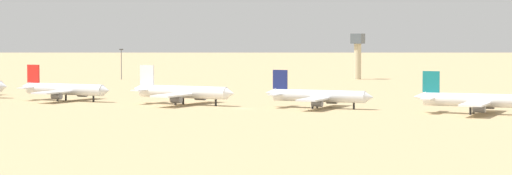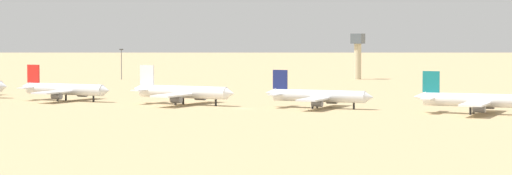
% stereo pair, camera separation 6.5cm
% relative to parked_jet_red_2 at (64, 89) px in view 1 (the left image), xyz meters
% --- Properties ---
extents(ground, '(4000.00, 4000.00, 0.00)m').
position_rel_parked_jet_red_2_xyz_m(ground, '(65.42, -2.54, -3.71)').
color(ground, tan).
extents(ridge_far_west, '(347.93, 241.33, 115.26)m').
position_rel_parked_jet_red_2_xyz_m(ridge_far_west, '(-366.04, 1079.90, 53.92)').
color(ridge_far_west, gray).
rests_on(ridge_far_west, ground).
extents(parked_jet_red_2, '(34.16, 28.55, 11.32)m').
position_rel_parked_jet_red_2_xyz_m(parked_jet_red_2, '(0.00, 0.00, 0.00)').
color(parked_jet_red_2, silver).
rests_on(parked_jet_red_2, ground).
extents(parked_jet_white_3, '(35.51, 29.72, 11.76)m').
position_rel_parked_jet_red_2_xyz_m(parked_jet_white_3, '(41.79, 2.58, 0.14)').
color(parked_jet_white_3, white).
rests_on(parked_jet_white_3, ground).
extents(parked_jet_navy_4, '(33.00, 27.79, 10.90)m').
position_rel_parked_jet_red_2_xyz_m(parked_jet_navy_4, '(83.92, 7.86, -0.14)').
color(parked_jet_navy_4, silver).
rests_on(parked_jet_navy_4, ground).
extents(parked_jet_teal_5, '(34.44, 29.02, 11.37)m').
position_rel_parked_jet_red_2_xyz_m(parked_jet_teal_5, '(129.85, 7.93, 0.02)').
color(parked_jet_teal_5, white).
rests_on(parked_jet_teal_5, ground).
extents(control_tower, '(5.20, 5.20, 20.66)m').
position_rel_parked_jet_red_2_xyz_m(control_tower, '(31.10, 175.25, 8.76)').
color(control_tower, '#C6B793').
rests_on(control_tower, ground).
extents(light_pole_west, '(1.80, 0.50, 13.78)m').
position_rel_parked_jet_red_2_xyz_m(light_pole_west, '(-63.08, 125.62, 4.36)').
color(light_pole_west, '#59595E').
rests_on(light_pole_west, ground).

